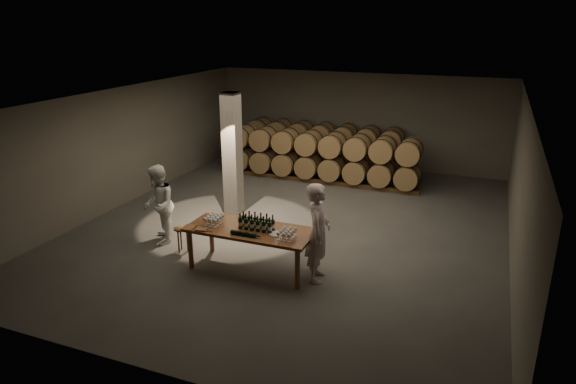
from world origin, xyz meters
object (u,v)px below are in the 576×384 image
at_px(stool, 182,232).
at_px(person_man, 318,233).
at_px(person_woman, 158,205).
at_px(plate, 276,234).
at_px(notebook_near, 202,229).
at_px(bottle_cluster, 256,224).
at_px(tasting_table, 251,233).

relative_size(stool, person_man, 0.28).
height_order(person_man, person_woman, person_man).
xyz_separation_m(plate, notebook_near, (-1.48, -0.35, 0.01)).
bearing_deg(bottle_cluster, person_woman, 170.98).
height_order(plate, stool, plate).
xyz_separation_m(bottle_cluster, notebook_near, (-1.02, -0.43, -0.11)).
distance_m(bottle_cluster, person_woman, 2.69).
xyz_separation_m(notebook_near, stool, (-0.90, 0.61, -0.45)).
relative_size(bottle_cluster, person_woman, 0.40).
bearing_deg(tasting_table, bottle_cluster, 0.64).
xyz_separation_m(stool, person_woman, (-0.74, 0.24, 0.45)).
height_order(stool, person_man, person_man).
bearing_deg(person_man, bottle_cluster, 83.63).
bearing_deg(person_man, stool, 77.94).
xyz_separation_m(stool, person_man, (3.20, -0.09, 0.54)).
distance_m(person_man, person_woman, 3.95).
relative_size(tasting_table, person_woman, 1.41).
relative_size(notebook_near, person_man, 0.11).
bearing_deg(notebook_near, tasting_table, 14.76).
height_order(plate, person_woman, person_woman).
bearing_deg(plate, tasting_table, 172.57).
xyz_separation_m(tasting_table, person_woman, (-2.53, 0.42, 0.12)).
relative_size(tasting_table, plate, 9.09).
relative_size(plate, person_man, 0.14).
bearing_deg(stool, tasting_table, -5.91).
height_order(tasting_table, person_man, person_man).
bearing_deg(stool, plate, -6.29).
relative_size(plate, person_woman, 0.16).
xyz_separation_m(tasting_table, bottle_cluster, (0.13, 0.00, 0.23)).
distance_m(plate, notebook_near, 1.52).
bearing_deg(person_woman, plate, 47.23).
distance_m(stool, person_woman, 0.90).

